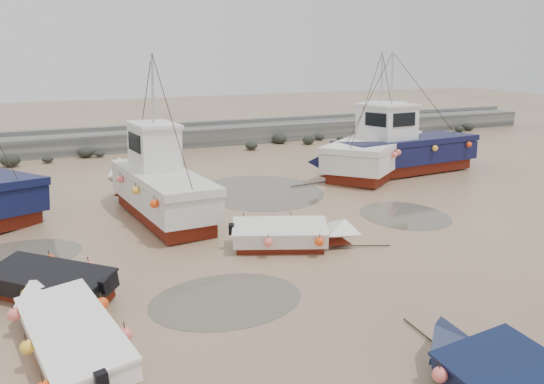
{
  "coord_description": "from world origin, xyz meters",
  "views": [
    {
      "loc": [
        -6.88,
        -13.09,
        6.4
      ],
      "look_at": [
        0.26,
        3.94,
        1.4
      ],
      "focal_mm": 35.0,
      "sensor_mm": 36.0,
      "label": 1
    }
  ],
  "objects_px": {
    "cabin_boat_1": "(156,182)",
    "person": "(194,227)",
    "dinghy_5": "(291,232)",
    "cabin_boat_3": "(379,147)",
    "dinghy_0": "(70,329)",
    "dinghy_4": "(41,278)",
    "cabin_boat_2": "(397,149)"
  },
  "relations": [
    {
      "from": "cabin_boat_1",
      "to": "person",
      "type": "relative_size",
      "value": 5.27
    },
    {
      "from": "dinghy_5",
      "to": "cabin_boat_3",
      "type": "xyz_separation_m",
      "value": [
        9.11,
        8.57,
        0.77
      ]
    },
    {
      "from": "dinghy_0",
      "to": "dinghy_4",
      "type": "xyz_separation_m",
      "value": [
        -0.58,
        3.08,
        0.02
      ]
    },
    {
      "from": "person",
      "to": "dinghy_5",
      "type": "bearing_deg",
      "value": 129.49
    },
    {
      "from": "dinghy_4",
      "to": "dinghy_5",
      "type": "xyz_separation_m",
      "value": [
        7.6,
        0.72,
        0.01
      ]
    },
    {
      "from": "cabin_boat_3",
      "to": "person",
      "type": "xyz_separation_m",
      "value": [
        -11.52,
        -5.24,
        -1.33
      ]
    },
    {
      "from": "person",
      "to": "cabin_boat_2",
      "type": "bearing_deg",
      "value": -156.31
    },
    {
      "from": "dinghy_0",
      "to": "cabin_boat_2",
      "type": "bearing_deg",
      "value": 23.69
    },
    {
      "from": "cabin_boat_3",
      "to": "person",
      "type": "height_order",
      "value": "cabin_boat_3"
    },
    {
      "from": "dinghy_5",
      "to": "cabin_boat_3",
      "type": "bearing_deg",
      "value": 154.19
    },
    {
      "from": "dinghy_5",
      "to": "cabin_boat_2",
      "type": "relative_size",
      "value": 0.47
    },
    {
      "from": "dinghy_4",
      "to": "dinghy_5",
      "type": "height_order",
      "value": "same"
    },
    {
      "from": "dinghy_0",
      "to": "cabin_boat_2",
      "type": "xyz_separation_m",
      "value": [
        16.74,
        11.56,
        0.77
      ]
    },
    {
      "from": "cabin_boat_1",
      "to": "person",
      "type": "xyz_separation_m",
      "value": [
        0.97,
        -1.93,
        -1.36
      ]
    },
    {
      "from": "dinghy_4",
      "to": "cabin_boat_2",
      "type": "relative_size",
      "value": 0.41
    },
    {
      "from": "person",
      "to": "dinghy_4",
      "type": "bearing_deg",
      "value": 41.73
    },
    {
      "from": "cabin_boat_1",
      "to": "dinghy_0",
      "type": "bearing_deg",
      "value": -120.29
    },
    {
      "from": "dinghy_0",
      "to": "cabin_boat_1",
      "type": "bearing_deg",
      "value": 57.2
    },
    {
      "from": "dinghy_0",
      "to": "dinghy_5",
      "type": "xyz_separation_m",
      "value": [
        7.02,
        3.81,
        0.02
      ]
    },
    {
      "from": "cabin_boat_1",
      "to": "cabin_boat_3",
      "type": "height_order",
      "value": "same"
    },
    {
      "from": "dinghy_4",
      "to": "person",
      "type": "relative_size",
      "value": 2.49
    },
    {
      "from": "cabin_boat_1",
      "to": "cabin_boat_3",
      "type": "relative_size",
      "value": 1.03
    },
    {
      "from": "dinghy_0",
      "to": "dinghy_5",
      "type": "relative_size",
      "value": 1.26
    },
    {
      "from": "dinghy_5",
      "to": "person",
      "type": "xyz_separation_m",
      "value": [
        -2.41,
        3.34,
        -0.56
      ]
    },
    {
      "from": "cabin_boat_1",
      "to": "person",
      "type": "distance_m",
      "value": 2.55
    },
    {
      "from": "cabin_boat_2",
      "to": "dinghy_0",
      "type": "bearing_deg",
      "value": 119.71
    },
    {
      "from": "dinghy_0",
      "to": "person",
      "type": "relative_size",
      "value": 3.58
    },
    {
      "from": "dinghy_5",
      "to": "cabin_boat_1",
      "type": "distance_m",
      "value": 6.31
    },
    {
      "from": "cabin_boat_2",
      "to": "dinghy_4",
      "type": "bearing_deg",
      "value": 111.16
    },
    {
      "from": "dinghy_4",
      "to": "dinghy_5",
      "type": "bearing_deg",
      "value": -40.97
    },
    {
      "from": "dinghy_4",
      "to": "cabin_boat_2",
      "type": "bearing_deg",
      "value": -20.33
    },
    {
      "from": "cabin_boat_2",
      "to": "cabin_boat_3",
      "type": "distance_m",
      "value": 1.02
    }
  ]
}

